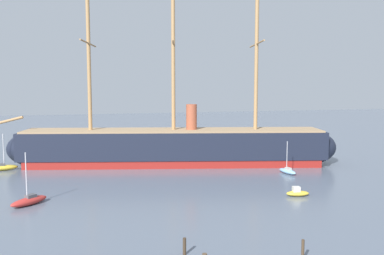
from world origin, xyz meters
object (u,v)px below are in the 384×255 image
object	(u,v)px
motorboat_mid_right	(297,193)
sailboat_alongside_stern	(287,171)
tall_ship	(174,146)
mooring_piling_left_pair	(303,250)
sailboat_mid_left	(29,201)
dinghy_far_right	(288,156)
sailboat_far_left	(3,167)
motorboat_distant_centre	(145,152)
mooring_piling_right_pair	(184,246)

from	to	relation	value
motorboat_mid_right	sailboat_alongside_stern	world-z (taller)	sailboat_alongside_stern
tall_ship	sailboat_alongside_stern	world-z (taller)	tall_ship
motorboat_mid_right	mooring_piling_left_pair	bearing A→B (deg)	-118.33
sailboat_mid_left	sailboat_alongside_stern	world-z (taller)	sailboat_mid_left
dinghy_far_right	sailboat_alongside_stern	bearing A→B (deg)	-118.48
motorboat_mid_right	sailboat_alongside_stern	xyz separation A→B (m)	(5.87, 13.84, 0.01)
tall_ship	motorboat_mid_right	world-z (taller)	tall_ship
sailboat_alongside_stern	sailboat_far_left	xyz separation A→B (m)	(-48.60, 16.20, 0.08)
dinghy_far_right	motorboat_distant_centre	distance (m)	31.48
sailboat_alongside_stern	motorboat_distant_centre	size ratio (longest dim) A/B	1.57
motorboat_distant_centre	mooring_piling_left_pair	xyz separation A→B (m)	(4.21, -61.08, 0.47)
motorboat_mid_right	sailboat_mid_left	bearing A→B (deg)	171.48
dinghy_far_right	motorboat_distant_centre	bearing A→B (deg)	157.15
sailboat_far_left	mooring_piling_right_pair	xyz separation A→B (m)	(22.40, -45.60, 0.24)
dinghy_far_right	mooring_piling_right_pair	bearing A→B (deg)	-127.64
motorboat_mid_right	motorboat_distant_centre	distance (m)	44.04
motorboat_mid_right	motorboat_distant_centre	xyz separation A→B (m)	(-14.77, 41.48, 0.02)
motorboat_distant_centre	tall_ship	bearing A→B (deg)	-77.25
motorboat_mid_right	mooring_piling_right_pair	xyz separation A→B (m)	(-20.33, -15.56, 0.33)
sailboat_alongside_stern	motorboat_distant_centre	bearing A→B (deg)	126.75
mooring_piling_right_pair	dinghy_far_right	bearing A→B (deg)	52.36
tall_ship	motorboat_distant_centre	xyz separation A→B (m)	(-3.25, 14.35, -3.15)
tall_ship	dinghy_far_right	world-z (taller)	tall_ship
sailboat_mid_left	sailboat_far_left	bearing A→B (deg)	105.78
motorboat_mid_right	sailboat_alongside_stern	bearing A→B (deg)	67.01
tall_ship	motorboat_mid_right	xyz separation A→B (m)	(11.53, -27.14, -3.17)
sailboat_mid_left	motorboat_mid_right	bearing A→B (deg)	-8.52
sailboat_mid_left	mooring_piling_right_pair	distance (m)	25.99
tall_ship	motorboat_mid_right	size ratio (longest dim) A/B	20.13
tall_ship	sailboat_far_left	distance (m)	31.49
mooring_piling_right_pair	mooring_piling_left_pair	bearing A→B (deg)	-22.47
sailboat_alongside_stern	mooring_piling_right_pair	size ratio (longest dim) A/B	3.56
dinghy_far_right	mooring_piling_left_pair	xyz separation A→B (m)	(-24.80, -48.86, 0.68)
sailboat_mid_left	sailboat_alongside_stern	bearing A→B (deg)	11.51
mooring_piling_left_pair	motorboat_mid_right	bearing A→B (deg)	61.67
tall_ship	motorboat_distant_centre	distance (m)	15.04
mooring_piling_left_pair	mooring_piling_right_pair	world-z (taller)	mooring_piling_left_pair
tall_ship	dinghy_far_right	xyz separation A→B (m)	(25.76, 2.12, -3.36)
sailboat_far_left	motorboat_distant_centre	size ratio (longest dim) A/B	1.85
dinghy_far_right	mooring_piling_right_pair	xyz separation A→B (m)	(-34.57, -44.82, 0.51)
sailboat_mid_left	sailboat_alongside_stern	size ratio (longest dim) A/B	1.21
sailboat_far_left	dinghy_far_right	size ratio (longest dim) A/B	2.54
sailboat_alongside_stern	dinghy_far_right	xyz separation A→B (m)	(8.37, 15.42, -0.19)
sailboat_far_left	motorboat_mid_right	bearing A→B (deg)	-35.10
motorboat_mid_right	sailboat_far_left	xyz separation A→B (m)	(-42.73, 30.04, 0.09)
motorboat_distant_centre	mooring_piling_right_pair	bearing A→B (deg)	-95.56
sailboat_far_left	mooring_piling_right_pair	distance (m)	50.80
motorboat_mid_right	dinghy_far_right	distance (m)	32.54
motorboat_distant_centre	mooring_piling_right_pair	xyz separation A→B (m)	(-5.56, -57.04, 0.30)
sailboat_far_left	mooring_piling_left_pair	distance (m)	59.15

